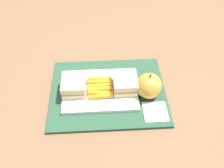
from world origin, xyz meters
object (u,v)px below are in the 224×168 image
(food_tray, at_px, (100,90))
(sandwich_half_left, at_px, (74,85))
(carrot_sticks_bundle, at_px, (100,87))
(paper_napkin, at_px, (155,112))
(apple, at_px, (149,86))
(sandwich_half_right, at_px, (125,83))

(food_tray, relative_size, sandwich_half_left, 2.88)
(carrot_sticks_bundle, bearing_deg, sandwich_half_left, -179.82)
(paper_napkin, bearing_deg, apple, 100.77)
(apple, bearing_deg, paper_napkin, -79.23)
(sandwich_half_left, height_order, carrot_sticks_bundle, sandwich_half_left)
(sandwich_half_right, relative_size, apple, 0.89)
(sandwich_half_right, bearing_deg, food_tray, 180.00)
(sandwich_half_left, relative_size, paper_napkin, 1.14)
(food_tray, height_order, carrot_sticks_bundle, carrot_sticks_bundle)
(carrot_sticks_bundle, bearing_deg, apple, -7.88)
(food_tray, relative_size, apple, 2.56)
(sandwich_half_right, height_order, apple, apple)
(sandwich_half_right, xyz_separation_m, apple, (0.07, -0.02, 0.01))
(food_tray, distance_m, carrot_sticks_bundle, 0.01)
(apple, bearing_deg, sandwich_half_left, 174.90)
(carrot_sticks_bundle, distance_m, paper_napkin, 0.18)
(sandwich_half_right, distance_m, apple, 0.07)
(sandwich_half_right, height_order, carrot_sticks_bundle, sandwich_half_right)
(sandwich_half_right, bearing_deg, sandwich_half_left, 180.00)
(sandwich_half_right, bearing_deg, carrot_sticks_bundle, 179.82)
(sandwich_half_right, relative_size, carrot_sticks_bundle, 0.93)
(sandwich_half_right, bearing_deg, apple, -16.24)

